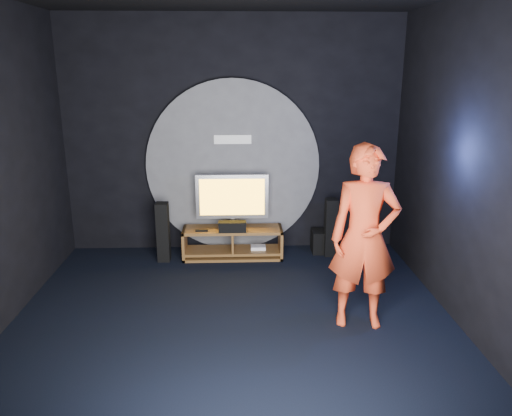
{
  "coord_description": "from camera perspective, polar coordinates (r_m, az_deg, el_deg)",
  "views": [
    {
      "loc": [
        0.06,
        -4.96,
        2.79
      ],
      "look_at": [
        0.29,
        1.05,
        1.05
      ],
      "focal_mm": 35.0,
      "sensor_mm": 36.0,
      "label": 1
    }
  ],
  "objects": [
    {
      "name": "front_wall",
      "position": [
        2.67,
        -3.36,
        -6.8
      ],
      "size": [
        5.0,
        0.04,
        3.5
      ],
      "primitive_type": "cube",
      "color": "black",
      "rests_on": "ground"
    },
    {
      "name": "tower_speaker_left",
      "position": [
        7.38,
        -10.57,
        -2.72
      ],
      "size": [
        0.18,
        0.2,
        0.88
      ],
      "primitive_type": "cube",
      "color": "black",
      "rests_on": "ground"
    },
    {
      "name": "center_speaker",
      "position": [
        7.23,
        -2.71,
        -2.14
      ],
      "size": [
        0.4,
        0.15,
        0.15
      ],
      "primitive_type": "cube",
      "color": "black",
      "rests_on": "media_console"
    },
    {
      "name": "remote",
      "position": [
        7.29,
        -6.24,
        -2.59
      ],
      "size": [
        0.18,
        0.05,
        0.02
      ],
      "primitive_type": "cube",
      "color": "black",
      "rests_on": "media_console"
    },
    {
      "name": "player",
      "position": [
        5.45,
        12.28,
        -3.33
      ],
      "size": [
        0.78,
        0.55,
        2.02
      ],
      "primitive_type": "imported",
      "rotation": [
        0.0,
        0.0,
        -0.1
      ],
      "color": "red",
      "rests_on": "ground"
    },
    {
      "name": "media_console",
      "position": [
        7.47,
        -2.62,
        -4.2
      ],
      "size": [
        1.47,
        0.45,
        0.45
      ],
      "color": "brown",
      "rests_on": "ground"
    },
    {
      "name": "back_wall",
      "position": [
        7.53,
        -2.68,
        8.18
      ],
      "size": [
        5.0,
        0.04,
        3.5
      ],
      "primitive_type": "cube",
      "color": "black",
      "rests_on": "ground"
    },
    {
      "name": "tower_speaker_right",
      "position": [
        7.54,
        8.52,
        -2.21
      ],
      "size": [
        0.18,
        0.2,
        0.88
      ],
      "primitive_type": "cube",
      "color": "black",
      "rests_on": "ground"
    },
    {
      "name": "tv",
      "position": [
        7.33,
        -2.74,
        1.06
      ],
      "size": [
        1.06,
        0.22,
        0.8
      ],
      "color": "#A3A3AA",
      "rests_on": "media_console"
    },
    {
      "name": "right_wall",
      "position": [
        5.62,
        23.61,
        4.13
      ],
      "size": [
        0.04,
        5.0,
        3.5
      ],
      "primitive_type": "cube",
      "color": "black",
      "rests_on": "ground"
    },
    {
      "name": "wall_disc_panel",
      "position": [
        7.55,
        -2.64,
        4.75
      ],
      "size": [
        2.6,
        0.11,
        2.6
      ],
      "color": "#515156",
      "rests_on": "ground"
    },
    {
      "name": "floor",
      "position": [
        5.69,
        -2.61,
        -13.24
      ],
      "size": [
        5.0,
        5.0,
        0.0
      ],
      "primitive_type": "plane",
      "color": "black",
      "rests_on": "ground"
    },
    {
      "name": "subwoofer",
      "position": [
        7.74,
        7.54,
        -3.79
      ],
      "size": [
        0.31,
        0.31,
        0.34
      ],
      "primitive_type": "cube",
      "color": "black",
      "rests_on": "ground"
    }
  ]
}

